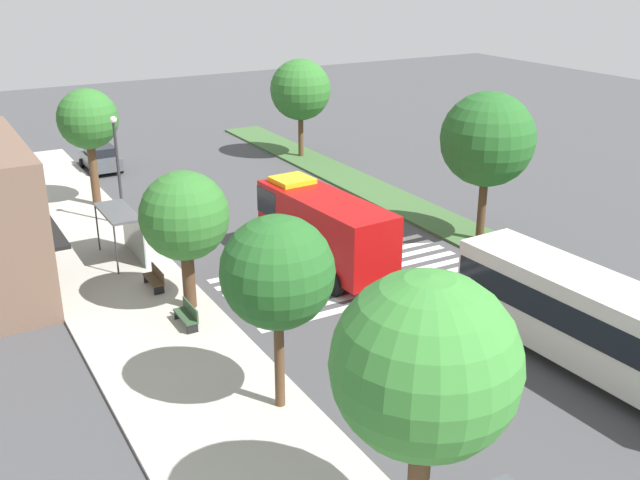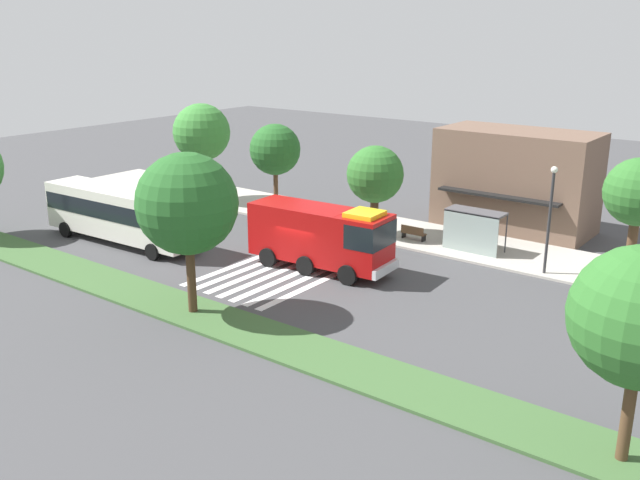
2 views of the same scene
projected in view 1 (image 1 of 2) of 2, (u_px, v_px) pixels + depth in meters
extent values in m
plane|color=#424244|center=(343.00, 271.00, 34.74)|extent=(120.00, 120.00, 0.00)
cube|color=#ADA89E|center=(144.00, 316.00, 30.30)|extent=(60.00, 5.86, 0.14)
cube|color=#3D6033|center=(477.00, 239.00, 38.47)|extent=(60.00, 3.00, 0.14)
cube|color=silver|center=(384.00, 298.00, 31.97)|extent=(0.45, 11.94, 0.01)
cube|color=silver|center=(373.00, 291.00, 32.70)|extent=(0.45, 11.94, 0.01)
cube|color=silver|center=(362.00, 283.00, 33.42)|extent=(0.45, 11.94, 0.01)
cube|color=silver|center=(351.00, 276.00, 34.15)|extent=(0.45, 11.94, 0.01)
cube|color=silver|center=(341.00, 270.00, 34.88)|extent=(0.45, 11.94, 0.01)
cube|color=silver|center=(332.00, 263.00, 35.61)|extent=(0.45, 11.94, 0.01)
cube|color=silver|center=(322.00, 257.00, 36.34)|extent=(0.45, 11.94, 0.01)
cube|color=#A50C0C|center=(293.00, 211.00, 36.55)|extent=(2.62, 2.71, 2.97)
cube|color=#A50C0C|center=(340.00, 236.00, 33.36)|extent=(5.88, 2.92, 2.98)
cube|color=black|center=(289.00, 198.00, 36.62)|extent=(1.93, 2.69, 1.31)
cube|color=silver|center=(280.00, 227.00, 38.03)|extent=(0.40, 2.57, 0.50)
cube|color=yellow|center=(292.00, 180.00, 35.97)|extent=(1.83, 1.90, 0.24)
cylinder|color=black|center=(273.00, 246.00, 36.24)|extent=(1.12, 0.37, 1.10)
cylinder|color=black|center=(317.00, 236.00, 37.55)|extent=(1.12, 0.37, 1.10)
cylinder|color=black|center=(334.00, 283.00, 32.13)|extent=(1.12, 0.37, 1.10)
cylinder|color=black|center=(381.00, 270.00, 33.44)|extent=(1.12, 0.37, 1.10)
cylinder|color=black|center=(303.00, 264.00, 34.14)|extent=(1.12, 0.37, 1.10)
cylinder|color=black|center=(348.00, 252.00, 35.45)|extent=(1.12, 0.37, 1.10)
cube|color=#474C51|center=(100.00, 160.00, 50.67)|extent=(4.31, 2.01, 0.85)
cube|color=black|center=(100.00, 150.00, 50.24)|extent=(2.43, 1.73, 0.59)
cylinder|color=black|center=(82.00, 163.00, 51.48)|extent=(0.65, 0.24, 0.64)
cylinder|color=black|center=(109.00, 159.00, 52.40)|extent=(0.65, 0.24, 0.64)
cylinder|color=black|center=(93.00, 172.00, 49.25)|extent=(0.65, 0.24, 0.64)
cylinder|color=black|center=(121.00, 168.00, 50.16)|extent=(0.65, 0.24, 0.64)
cube|color=silver|center=(600.00, 324.00, 25.58)|extent=(11.77, 3.06, 2.93)
cube|color=black|center=(601.00, 315.00, 25.45)|extent=(11.54, 3.10, 1.05)
cylinder|color=black|center=(532.00, 308.00, 29.96)|extent=(1.01, 0.34, 1.00)
cylinder|color=black|center=(486.00, 324.00, 28.70)|extent=(1.01, 0.34, 1.00)
cube|color=#4C4C51|center=(118.00, 212.00, 34.91)|extent=(3.50, 1.40, 0.12)
cube|color=#8C9E99|center=(134.00, 233.00, 35.64)|extent=(3.50, 0.08, 2.40)
cylinder|color=#333338|center=(116.00, 250.00, 33.66)|extent=(0.08, 0.08, 2.40)
cylinder|color=#333338|center=(97.00, 227.00, 36.42)|extent=(0.08, 0.08, 2.40)
cube|color=#4C3823|center=(153.00, 279.00, 32.52)|extent=(1.60, 0.50, 0.08)
cube|color=#4C3823|center=(158.00, 273.00, 32.53)|extent=(1.60, 0.06, 0.45)
cube|color=black|center=(159.00, 290.00, 32.02)|extent=(0.08, 0.45, 0.37)
cube|color=black|center=(149.00, 278.00, 33.18)|extent=(0.08, 0.45, 0.37)
cube|color=#2D472D|center=(186.00, 316.00, 29.22)|extent=(1.60, 0.50, 0.08)
cube|color=#2D472D|center=(190.00, 309.00, 29.23)|extent=(1.60, 0.06, 0.45)
cube|color=black|center=(192.00, 329.00, 28.72)|extent=(0.08, 0.45, 0.37)
cube|color=black|center=(180.00, 314.00, 29.89)|extent=(0.08, 0.45, 0.37)
cylinder|color=#2D2D30|center=(119.00, 175.00, 39.39)|extent=(0.16, 0.16, 5.57)
sphere|color=white|center=(113.00, 120.00, 38.32)|extent=(0.36, 0.36, 0.36)
cube|color=black|center=(42.00, 220.00, 33.10)|extent=(8.03, 0.80, 0.16)
sphere|color=#387F33|center=(425.00, 365.00, 16.37)|extent=(4.33, 4.33, 4.33)
cylinder|color=#513823|center=(279.00, 358.00, 23.60)|extent=(0.33, 0.33, 3.48)
sphere|color=#235B23|center=(277.00, 272.00, 22.52)|extent=(3.57, 3.57, 3.57)
cylinder|color=#47301E|center=(189.00, 276.00, 30.47)|extent=(0.53, 0.53, 2.75)
sphere|color=#2D6B28|center=(184.00, 216.00, 29.52)|extent=(3.62, 3.62, 3.62)
cylinder|color=#513823|center=(94.00, 172.00, 42.89)|extent=(0.49, 0.49, 3.87)
sphere|color=#2D6B28|center=(88.00, 119.00, 41.76)|extent=(3.42, 3.42, 3.42)
cylinder|color=#47301E|center=(482.00, 206.00, 37.64)|extent=(0.42, 0.42, 3.61)
sphere|color=#235B23|center=(488.00, 139.00, 36.39)|extent=(4.70, 4.70, 4.70)
cylinder|color=#513823|center=(301.00, 133.00, 53.48)|extent=(0.38, 0.38, 3.29)
sphere|color=#2D6B28|center=(300.00, 90.00, 52.34)|extent=(4.30, 4.30, 4.30)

